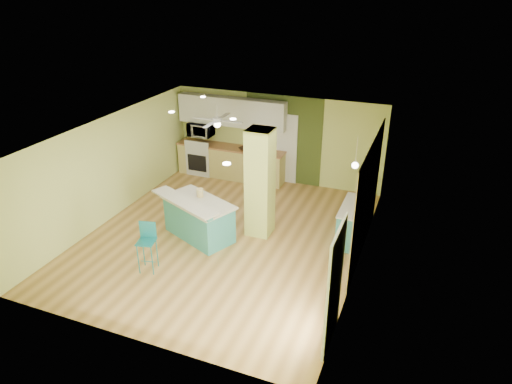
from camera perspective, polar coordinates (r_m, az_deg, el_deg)
floor at (r=10.51m, az=-3.83°, el=-5.64°), size 6.00×7.00×0.01m
ceiling at (r=9.46m, az=-4.27°, el=7.48°), size 6.00×7.00×0.01m
wall_back at (r=12.94m, az=2.62°, el=6.66°), size 6.00×0.01×2.50m
wall_front at (r=7.35m, az=-15.94°, el=-10.21°), size 6.00×0.01×2.50m
wall_left at (r=11.45m, az=-17.78°, el=2.87°), size 0.01×7.00×2.50m
wall_right at (r=9.15m, az=13.25°, el=-2.35°), size 0.01×7.00×2.50m
wood_panel at (r=9.69m, az=13.74°, el=-0.78°), size 0.02×3.40×2.50m
olive_accent at (r=12.87m, az=3.44°, el=6.53°), size 2.20×0.02×2.50m
interior_door at (r=12.92m, az=3.38°, el=5.44°), size 0.82×0.05×2.00m
french_door at (r=7.32m, az=9.79°, el=-11.58°), size 0.04×1.08×2.10m
column at (r=10.10m, az=0.51°, el=1.12°), size 0.55×0.55×2.50m
kitchen_run at (r=13.40m, az=-3.14°, el=3.77°), size 3.25×0.63×0.94m
stove at (r=13.80m, az=-6.76°, el=4.23°), size 0.76×0.66×1.08m
upper_cabinets at (r=13.03m, az=-3.08°, el=10.01°), size 3.20×0.34×0.80m
microwave at (r=13.51m, az=-6.94°, el=7.76°), size 0.70×0.48×0.39m
ceiling_fan at (r=11.77m, az=-4.87°, el=8.90°), size 1.41×1.41×0.61m
pendant_lamp at (r=9.61m, az=12.28°, el=3.30°), size 0.14×0.14×0.69m
wall_decor at (r=9.75m, az=13.97°, el=1.30°), size 0.03×0.90×0.70m
peninsula at (r=10.36m, az=-7.22°, el=-3.24°), size 2.06×1.66×1.03m
bar_stool at (r=9.34m, az=-13.45°, el=-5.71°), size 0.41×0.41×1.03m
side_counter at (r=10.42m, az=12.03°, el=-3.77°), size 0.56×1.32×0.85m
fruit_bowl at (r=12.96m, az=-1.50°, el=5.42°), size 0.38×0.38×0.07m
canister at (r=10.35m, az=-7.02°, el=-0.09°), size 0.15×0.15×0.19m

